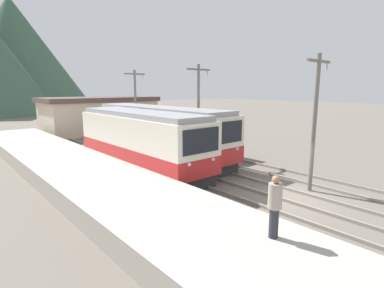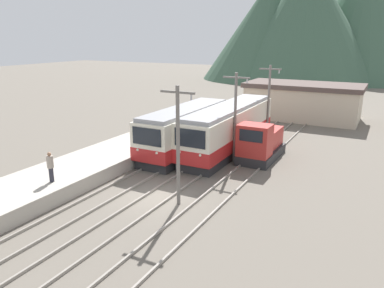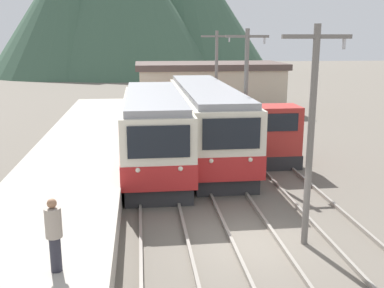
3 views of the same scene
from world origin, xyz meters
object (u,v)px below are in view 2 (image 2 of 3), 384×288
(commuter_train_center, at_px, (229,130))
(catenary_mast_mid, at_px, (235,114))
(catenary_mast_far, at_px, (269,99))
(shunting_locomotive, at_px, (261,144))
(catenary_mast_near, at_px, (178,142))
(person_on_platform, at_px, (50,166))
(commuter_train_left, at_px, (186,132))

(commuter_train_center, bearing_deg, catenary_mast_mid, -60.38)
(catenary_mast_far, bearing_deg, catenary_mast_mid, -90.00)
(catenary_mast_far, bearing_deg, shunting_locomotive, -77.26)
(commuter_train_center, distance_m, catenary_mast_far, 6.05)
(shunting_locomotive, bearing_deg, commuter_train_center, 160.75)
(shunting_locomotive, bearing_deg, catenary_mast_far, 102.74)
(catenary_mast_near, height_order, person_on_platform, catenary_mast_near)
(commuter_train_center, relative_size, catenary_mast_mid, 2.07)
(catenary_mast_near, bearing_deg, catenary_mast_far, 90.00)
(commuter_train_center, xyz_separation_m, person_on_platform, (-5.46, -13.37, 0.16))
(commuter_train_center, bearing_deg, catenary_mast_far, 74.81)
(shunting_locomotive, relative_size, catenary_mast_mid, 0.80)
(catenary_mast_far, relative_size, person_on_platform, 3.70)
(catenary_mast_mid, relative_size, catenary_mast_far, 1.00)
(catenary_mast_near, relative_size, person_on_platform, 3.70)
(person_on_platform, bearing_deg, commuter_train_left, 76.62)
(commuter_train_left, xyz_separation_m, person_on_platform, (-2.66, -11.16, 0.19))
(commuter_train_center, bearing_deg, person_on_platform, -112.19)
(commuter_train_left, bearing_deg, person_on_platform, -103.38)
(commuter_train_center, xyz_separation_m, catenary_mast_far, (1.51, 5.55, 1.88))
(commuter_train_center, height_order, catenary_mast_far, catenary_mast_far)
(commuter_train_left, bearing_deg, shunting_locomotive, 11.35)
(commuter_train_center, bearing_deg, shunting_locomotive, -19.25)
(commuter_train_left, xyz_separation_m, catenary_mast_far, (4.31, 7.77, 1.90))
(commuter_train_center, distance_m, catenary_mast_mid, 3.58)
(commuter_train_left, height_order, catenary_mast_far, catenary_mast_far)
(shunting_locomotive, bearing_deg, commuter_train_left, -168.65)
(commuter_train_center, xyz_separation_m, shunting_locomotive, (3.00, -1.05, -0.52))
(commuter_train_left, bearing_deg, catenary_mast_mid, -5.84)
(shunting_locomotive, height_order, catenary_mast_far, catenary_mast_far)
(shunting_locomotive, relative_size, catenary_mast_far, 0.80)
(commuter_train_center, bearing_deg, catenary_mast_near, -82.09)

